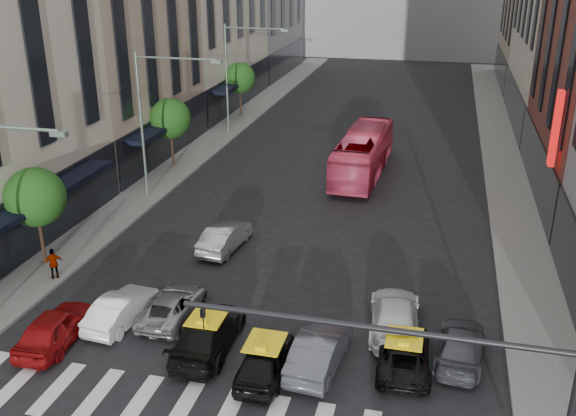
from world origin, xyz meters
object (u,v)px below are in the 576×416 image
Objects in this scene: car_red at (55,327)px; taxi_center at (265,359)px; bus at (363,153)px; car_white_front at (121,309)px; taxi_left at (208,333)px; streetlamp_mid at (155,107)px; streetlamp_far at (237,65)px; pedestrian_far at (54,264)px.

car_red is 1.05× the size of taxi_center.
taxi_center is 23.69m from bus.
taxi_center is at bearing 177.47° from car_red.
car_white_front is 0.36× the size of bus.
car_red is 6.13m from taxi_left.
streetlamp_far is (0.00, 16.00, 0.00)m from streetlamp_mid.
taxi_left is at bearing -59.74° from streetlamp_mid.
pedestrian_far is (-3.00, 4.64, 0.19)m from car_red.
taxi_left is 22.85m from bus.
car_white_front is 7.14m from taxi_center.
car_white_front is 1.00× the size of taxi_center.
streetlamp_mid is 1.83× the size of taxi_left.
streetlamp_mid is at bearing -67.59° from car_white_front.
streetlamp_mid is at bearing 35.95° from bus.
streetlamp_mid is 16.00m from streetlamp_far.
taxi_center is (11.30, -31.93, -5.22)m from streetlamp_far.
pedestrian_far is at bearing -23.76° from car_white_front.
streetlamp_mid is at bearing -55.67° from taxi_center.
taxi_left is 9.73m from pedestrian_far.
streetlamp_mid is 15.51m from car_white_front.
streetlamp_far is at bearing -76.88° from car_white_front.
streetlamp_far is at bearing -71.53° from taxi_center.
taxi_left is (4.23, -0.99, 0.05)m from car_white_front.
streetlamp_far reaches higher than taxi_center.
streetlamp_mid is 2.11× the size of car_red.
bus is at bearing -92.02° from taxi_center.
pedestrian_far is at bearing -22.68° from taxi_center.
bus is at bearing -99.10° from taxi_left.
pedestrian_far is at bearing -23.16° from taxi_left.
bus is (9.07, 23.68, 0.84)m from car_red.
bus reaches higher than pedestrian_far.
streetlamp_mid is 0.80× the size of bus.
pedestrian_far is (-4.81, 2.60, 0.25)m from car_white_front.
bus reaches higher than car_white_front.
bus is at bearing -103.89° from car_white_front.
taxi_center reaches higher than car_white_front.
streetlamp_mid and streetlamp_far have the same top height.
taxi_left is at bearing -172.78° from car_red.
car_red is (2.64, -31.93, -5.18)m from streetlamp_far.
car_red is at bearing -80.58° from streetlamp_mid.
car_red is 0.38× the size of bus.
streetlamp_far reaches higher than car_red.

